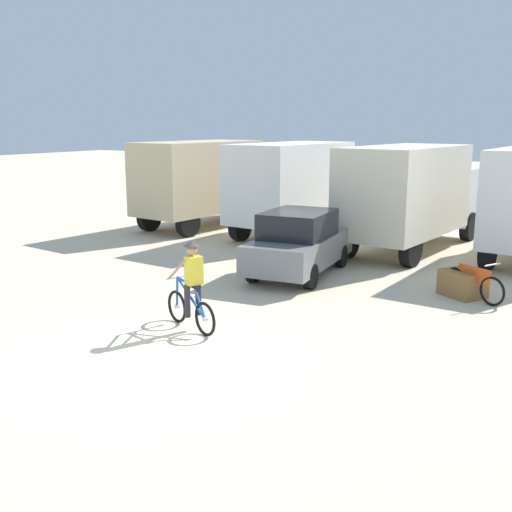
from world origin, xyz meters
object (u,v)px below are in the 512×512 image
at_px(cyclist_orange_shirt, 192,289).
at_px(box_truck_tan_camper, 208,179).
at_px(sedan_parked, 299,243).
at_px(box_truck_cream_rv, 412,192).
at_px(bicycle_spare, 474,284).
at_px(supply_crate, 463,284).
at_px(box_truck_white_box, 299,184).

bearing_deg(cyclist_orange_shirt, box_truck_tan_camper, 123.16).
xyz_separation_m(box_truck_tan_camper, sedan_parked, (6.71, -5.40, -0.99)).
xyz_separation_m(box_truck_cream_rv, bicycle_spare, (3.01, -4.98, -1.48)).
xyz_separation_m(cyclist_orange_shirt, supply_crate, (4.14, 5.22, -0.54)).
distance_m(sedan_parked, supply_crate, 4.36).
height_order(sedan_parked, bicycle_spare, sedan_parked).
bearing_deg(box_truck_white_box, box_truck_cream_rv, -9.19).
bearing_deg(box_truck_tan_camper, box_truck_white_box, 1.96).
bearing_deg(cyclist_orange_shirt, box_truck_cream_rv, 81.86).
distance_m(bicycle_spare, supply_crate, 0.38).
distance_m(box_truck_white_box, cyclist_orange_shirt, 11.12).
height_order(box_truck_cream_rv, supply_crate, box_truck_cream_rv).
distance_m(cyclist_orange_shirt, supply_crate, 6.69).
bearing_deg(bicycle_spare, cyclist_orange_shirt, -131.61).
xyz_separation_m(box_truck_white_box, bicycle_spare, (7.37, -5.69, -1.48)).
xyz_separation_m(box_truck_tan_camper, box_truck_cream_rv, (8.31, -0.57, 0.00)).
distance_m(sedan_parked, bicycle_spare, 4.64).
relative_size(box_truck_tan_camper, cyclist_orange_shirt, 3.84).
bearing_deg(sedan_parked, bicycle_spare, -1.93).
bearing_deg(box_truck_cream_rv, sedan_parked, -108.38).
bearing_deg(box_truck_cream_rv, bicycle_spare, -58.89).
bearing_deg(sedan_parked, cyclist_orange_shirt, -88.03).
relative_size(box_truck_tan_camper, supply_crate, 7.46).
bearing_deg(box_truck_white_box, bicycle_spare, -37.65).
relative_size(sedan_parked, supply_crate, 4.66).
xyz_separation_m(cyclist_orange_shirt, bicycle_spare, (4.43, 4.99, -0.45)).
height_order(bicycle_spare, supply_crate, bicycle_spare).
bearing_deg(box_truck_tan_camper, supply_crate, -25.74).
bearing_deg(sedan_parked, box_truck_cream_rv, 71.62).
bearing_deg(supply_crate, cyclist_orange_shirt, -128.41).
relative_size(box_truck_cream_rv, supply_crate, 7.46).
bearing_deg(box_truck_white_box, cyclist_orange_shirt, -74.60).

